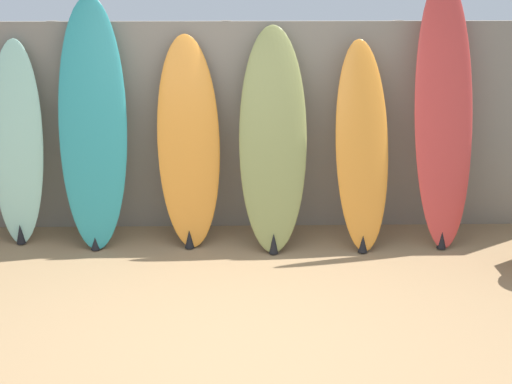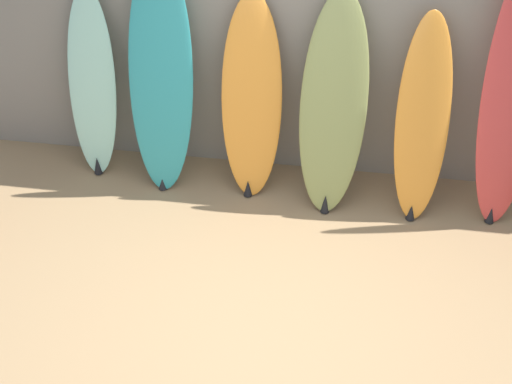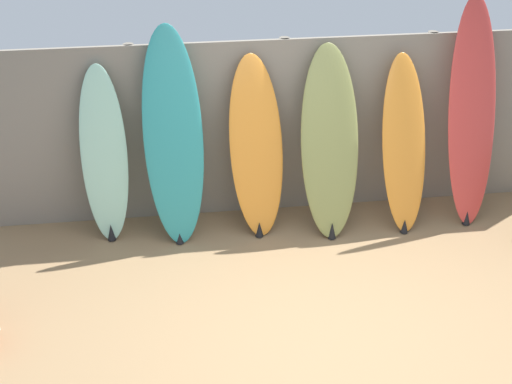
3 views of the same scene
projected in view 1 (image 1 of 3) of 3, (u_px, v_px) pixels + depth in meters
ground at (223, 336)px, 4.54m from camera, size 7.68×7.68×0.00m
fence_back at (227, 127)px, 6.16m from camera, size 6.08×0.11×1.80m
surfboard_seafoam_0 at (17, 145)px, 5.90m from camera, size 0.43×0.40×1.68m
surfboard_teal_1 at (93, 125)px, 5.79m from camera, size 0.59×0.60×2.02m
surfboard_orange_2 at (189, 143)px, 5.87m from camera, size 0.58×0.60×1.72m
surfboard_olive_3 at (273, 140)px, 5.80m from camera, size 0.56×0.69×1.79m
surfboard_orange_4 at (362, 147)px, 5.82m from camera, size 0.47×0.65×1.68m
surfboard_red_5 at (444, 115)px, 5.80m from camera, size 0.53×0.62×2.19m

